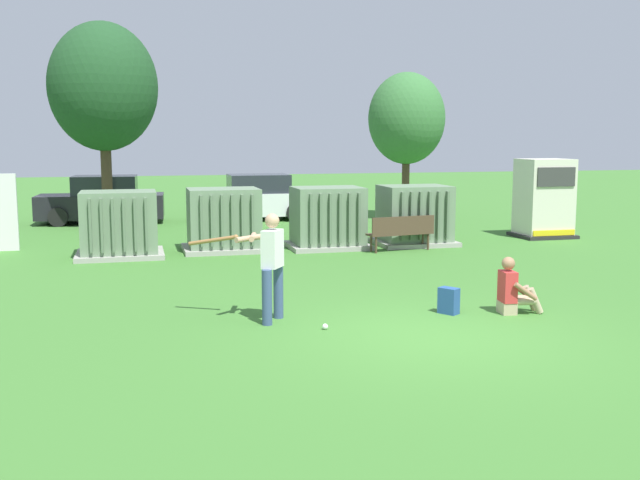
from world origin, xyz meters
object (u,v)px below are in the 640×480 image
object	(u,v)px
transformer_mid_west	(224,221)
parked_car_leftmost	(102,201)
batter	(269,261)
sports_ball	(325,327)
parked_car_left_of_center	(256,199)
generator_enclosure	(544,199)
transformer_east	(414,216)
seated_spectator	(513,291)
transformer_west	(119,225)
park_bench	(401,231)
backpack	(449,301)
transformer_mid_east	(328,218)

from	to	relation	value
transformer_mid_west	parked_car_leftmost	xyz separation A→B (m)	(-3.30, 7.34, -0.04)
batter	sports_ball	size ratio (longest dim) A/B	19.33
parked_car_left_of_center	generator_enclosure	bearing A→B (deg)	-41.43
transformer_east	generator_enclosure	distance (m)	4.30
transformer_east	seated_spectator	size ratio (longest dim) A/B	2.18
transformer_west	batter	distance (m)	7.67
park_bench	seated_spectator	distance (m)	6.92
transformer_east	generator_enclosure	world-z (taller)	generator_enclosure
transformer_west	backpack	bearing A→B (deg)	-54.04
sports_ball	seated_spectator	xyz separation A→B (m)	(3.32, 0.27, 0.33)
transformer_mid_west	batter	world-z (taller)	batter
parked_car_leftmost	parked_car_left_of_center	world-z (taller)	same
backpack	parked_car_leftmost	bearing A→B (deg)	111.94
generator_enclosure	batter	xyz separation A→B (m)	(-9.64, -8.00, -0.16)
transformer_mid_west	transformer_mid_east	xyz separation A→B (m)	(2.74, -0.17, 0.00)
transformer_west	transformer_mid_west	world-z (taller)	same
transformer_mid_west	park_bench	xyz separation A→B (m)	(4.44, -1.20, -0.25)
transformer_mid_east	generator_enclosure	distance (m)	6.75
transformer_east	transformer_west	bearing A→B (deg)	-178.43
generator_enclosure	sports_ball	world-z (taller)	generator_enclosure
sports_ball	parked_car_left_of_center	distance (m)	15.43
backpack	parked_car_left_of_center	bearing A→B (deg)	93.33
park_bench	seated_spectator	size ratio (longest dim) A/B	1.91
transformer_mid_east	backpack	size ratio (longest dim) A/B	4.77
transformer_west	parked_car_leftmost	world-z (taller)	same
parked_car_left_of_center	transformer_mid_east	bearing A→B (deg)	-83.79
park_bench	batter	world-z (taller)	batter
transformer_mid_west	generator_enclosure	distance (m)	9.47
sports_ball	parked_car_leftmost	xyz separation A→B (m)	(-3.85, 15.71, 0.71)
batter	seated_spectator	distance (m)	4.13
batter	transformer_west	bearing A→B (deg)	108.46
sports_ball	transformer_mid_west	bearing A→B (deg)	93.77
transformer_mid_east	seated_spectator	distance (m)	8.02
seated_spectator	parked_car_leftmost	bearing A→B (deg)	114.91
transformer_west	batter	size ratio (longest dim) A/B	1.21
batter	sports_ball	bearing A→B (deg)	-44.84
sports_ball	park_bench	bearing A→B (deg)	61.49
parked_car_leftmost	generator_enclosure	bearing A→B (deg)	-28.67
batter	transformer_mid_east	bearing A→B (deg)	68.61
park_bench	backpack	xyz separation A→B (m)	(-1.61, -6.65, -0.32)
seated_spectator	batter	bearing A→B (deg)	173.49
transformer_east	batter	distance (m)	9.23
transformer_mid_east	parked_car_left_of_center	xyz separation A→B (m)	(-0.78, 7.15, -0.04)
transformer_mid_west	parked_car_leftmost	bearing A→B (deg)	114.18
park_bench	sports_ball	bearing A→B (deg)	-118.51
transformer_mid_east	generator_enclosure	world-z (taller)	generator_enclosure
transformer_west	transformer_east	distance (m)	7.82
transformer_west	seated_spectator	bearing A→B (deg)	-50.03
park_bench	sports_ball	xyz separation A→B (m)	(-3.89, -7.16, -0.49)
transformer_east	batter	size ratio (longest dim) A/B	1.21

